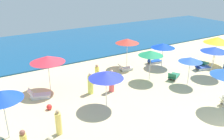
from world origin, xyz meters
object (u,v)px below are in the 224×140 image
(umbrella_4, at_px, (1,95))
(lounge_chair_9_0, at_px, (202,67))
(umbrella_3, at_px, (151,53))
(lounge_chair_5_1, at_px, (203,63))
(umbrella_6, at_px, (190,59))
(umbrella_7, at_px, (127,41))
(umbrella_0, at_px, (163,46))
(beachgoer_3, at_px, (58,123))
(lounge_chair_7_0, at_px, (125,68))
(beach_ball_1, at_px, (49,107))
(lounge_chair_0_0, at_px, (153,61))
(umbrella_9, at_px, (215,49))
(umbrella_5, at_px, (217,40))
(lounge_chair_6_0, at_px, (174,76))
(beachgoer_4, at_px, (97,74))
(beachgoer_2, at_px, (90,84))
(beach_ball_0, at_px, (97,71))
(lounge_chair_1_0, at_px, (39,95))
(umbrella_1, at_px, (47,59))
(umbrella_8, at_px, (106,75))
(beachgoer_1, at_px, (112,81))

(umbrella_4, distance_m, lounge_chair_9_0, 16.94)
(umbrella_3, distance_m, lounge_chair_5_1, 6.75)
(umbrella_6, relative_size, umbrella_7, 0.83)
(umbrella_6, bearing_deg, umbrella_0, 76.14)
(umbrella_4, relative_size, umbrella_6, 1.22)
(umbrella_0, relative_size, beachgoer_3, 1.51)
(lounge_chair_7_0, distance_m, beach_ball_1, 8.51)
(lounge_chair_0_0, xyz_separation_m, lounge_chair_5_1, (3.47, -3.10, 0.04))
(lounge_chair_0_0, bearing_deg, beach_ball_1, 114.72)
(umbrella_0, xyz_separation_m, umbrella_9, (2.00, -3.91, 0.35))
(umbrella_5, bearing_deg, beachgoer_3, -170.55)
(umbrella_5, relative_size, lounge_chair_6_0, 1.72)
(lounge_chair_9_0, distance_m, beachgoer_4, 9.80)
(beachgoer_2, bearing_deg, beach_ball_0, -55.34)
(umbrella_7, bearing_deg, lounge_chair_7_0, -132.21)
(beachgoer_4, xyz_separation_m, beach_ball_1, (-4.60, -2.13, -0.53))
(beachgoer_3, bearing_deg, lounge_chair_1_0, -52.17)
(umbrella_4, bearing_deg, umbrella_6, -1.31)
(lounge_chair_1_0, bearing_deg, beach_ball_1, -157.54)
(lounge_chair_5_1, xyz_separation_m, lounge_chair_9_0, (-0.83, -0.52, -0.02))
(beach_ball_0, bearing_deg, umbrella_1, -165.41)
(umbrella_5, relative_size, beach_ball_0, 10.56)
(lounge_chair_5_1, distance_m, beachgoer_3, 15.46)
(umbrella_9, xyz_separation_m, beachgoer_3, (-13.78, -0.96, -1.69))
(lounge_chair_0_0, height_order, beach_ball_1, lounge_chair_0_0)
(umbrella_1, distance_m, umbrella_7, 7.74)
(lounge_chair_6_0, height_order, beachgoer_3, beachgoer_3)
(lounge_chair_0_0, distance_m, beach_ball_0, 5.92)
(umbrella_8, relative_size, beach_ball_0, 9.82)
(lounge_chair_7_0, bearing_deg, umbrella_1, 97.68)
(umbrella_3, height_order, umbrella_6, umbrella_3)
(lounge_chair_7_0, height_order, umbrella_8, umbrella_8)
(umbrella_4, height_order, lounge_chair_6_0, umbrella_4)
(umbrella_6, relative_size, beachgoer_4, 1.49)
(lounge_chair_6_0, xyz_separation_m, lounge_chair_7_0, (-2.38, 3.63, -0.01))
(umbrella_1, height_order, beach_ball_1, umbrella_1)
(umbrella_6, bearing_deg, lounge_chair_9_0, 23.37)
(lounge_chair_6_0, bearing_deg, umbrella_0, -50.17)
(lounge_chair_5_1, relative_size, lounge_chair_9_0, 0.84)
(lounge_chair_0_0, distance_m, beachgoer_2, 8.54)
(umbrella_8, bearing_deg, lounge_chair_7_0, 44.61)
(lounge_chair_6_0, xyz_separation_m, beachgoer_1, (-5.58, 0.74, 0.54))
(umbrella_0, bearing_deg, beachgoer_1, -163.59)
(umbrella_0, distance_m, beach_ball_1, 11.81)
(beachgoer_1, bearing_deg, umbrella_9, 41.64)
(umbrella_0, xyz_separation_m, beach_ball_0, (-5.95, 1.75, -1.90))
(lounge_chair_1_0, xyz_separation_m, beachgoer_3, (-0.17, -4.62, 0.43))
(umbrella_7, bearing_deg, umbrella_9, -48.75)
(lounge_chair_5_1, relative_size, beach_ball_1, 3.76)
(lounge_chair_0_0, distance_m, umbrella_5, 6.23)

